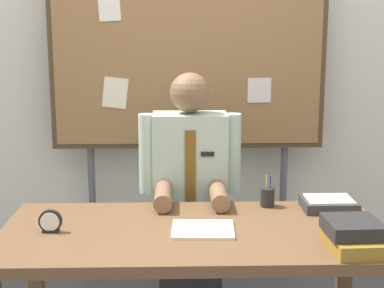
# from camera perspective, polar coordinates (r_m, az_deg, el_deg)

# --- Properties ---
(back_wall) EXTENTS (6.40, 0.08, 2.70)m
(back_wall) POSITION_cam_1_polar(r_m,az_deg,el_deg) (3.69, -0.46, 7.43)
(back_wall) COLOR silver
(back_wall) RESTS_ON ground_plane
(desk) EXTENTS (1.72, 0.81, 0.73)m
(desk) POSITION_cam_1_polar(r_m,az_deg,el_deg) (2.61, 0.11, -10.19)
(desk) COLOR brown
(desk) RESTS_ON ground_plane
(person) EXTENTS (0.55, 0.56, 1.38)m
(person) POSITION_cam_1_polar(r_m,az_deg,el_deg) (3.18, -0.21, -6.25)
(person) COLOR #2D2D33
(person) RESTS_ON ground_plane
(bulletin_board) EXTENTS (1.66, 0.09, 2.02)m
(bulletin_board) POSITION_cam_1_polar(r_m,az_deg,el_deg) (3.48, -0.40, 8.54)
(bulletin_board) COLOR #4C3823
(bulletin_board) RESTS_ON ground_plane
(book_stack) EXTENTS (0.24, 0.29, 0.12)m
(book_stack) POSITION_cam_1_polar(r_m,az_deg,el_deg) (2.44, 15.81, -8.73)
(book_stack) COLOR olive
(book_stack) RESTS_ON desk
(open_notebook) EXTENTS (0.28, 0.24, 0.01)m
(open_notebook) POSITION_cam_1_polar(r_m,az_deg,el_deg) (2.56, 1.08, -8.47)
(open_notebook) COLOR #F4EFCC
(open_notebook) RESTS_ON desk
(desk_clock) EXTENTS (0.10, 0.04, 0.10)m
(desk_clock) POSITION_cam_1_polar(r_m,az_deg,el_deg) (2.61, -13.88, -7.54)
(desk_clock) COLOR black
(desk_clock) RESTS_ON desk
(pen_holder) EXTENTS (0.07, 0.07, 0.16)m
(pen_holder) POSITION_cam_1_polar(r_m,az_deg,el_deg) (2.91, 7.50, -5.22)
(pen_holder) COLOR #262626
(pen_holder) RESTS_ON desk
(paper_tray) EXTENTS (0.26, 0.20, 0.06)m
(paper_tray) POSITION_cam_1_polar(r_m,az_deg,el_deg) (2.92, 13.43, -5.80)
(paper_tray) COLOR #333338
(paper_tray) RESTS_ON desk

